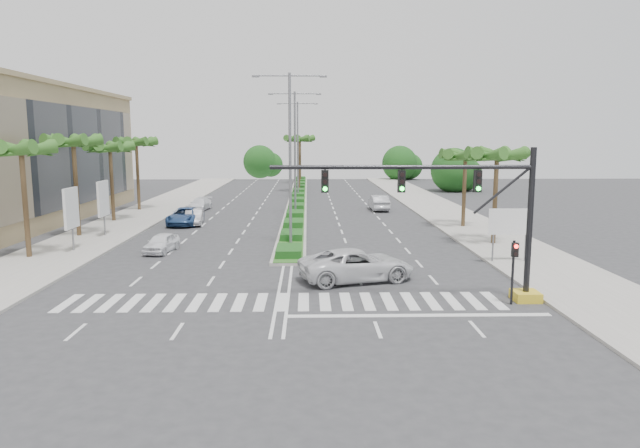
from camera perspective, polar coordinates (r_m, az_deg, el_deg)
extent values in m
plane|color=#333335|center=(27.00, -3.80, -7.80)|extent=(160.00, 160.00, 0.00)
cube|color=gray|center=(48.55, 15.51, -0.63)|extent=(6.00, 120.00, 0.15)
cube|color=gray|center=(49.30, -20.68, -0.74)|extent=(6.00, 120.00, 0.15)
cube|color=gray|center=(71.28, -2.23, 2.57)|extent=(2.20, 75.00, 0.20)
cube|color=#286121|center=(71.27, -2.23, 2.66)|extent=(1.80, 75.00, 0.04)
cube|color=tan|center=(58.59, -29.10, 5.96)|extent=(12.00, 36.00, 12.00)
cube|color=gold|center=(28.81, 19.87, -6.78)|extent=(1.20, 1.20, 0.45)
cylinder|color=black|center=(28.12, 20.23, 0.07)|extent=(0.28, 0.28, 7.00)
cylinder|color=black|center=(26.26, 8.20, 5.65)|extent=(12.00, 0.20, 0.20)
cylinder|color=black|center=(27.47, 17.67, 3.16)|extent=(2.53, 0.12, 2.15)
cube|color=black|center=(27.09, 15.51, 4.13)|extent=(0.32, 0.24, 1.00)
cylinder|color=#19E533|center=(26.99, 15.57, 3.43)|extent=(0.20, 0.06, 0.20)
cube|color=black|center=(26.30, 8.17, 4.23)|extent=(0.32, 0.24, 1.00)
cylinder|color=#19E533|center=(26.19, 8.20, 3.51)|extent=(0.20, 0.06, 0.20)
cube|color=black|center=(25.96, 0.51, 4.26)|extent=(0.32, 0.24, 1.00)
cylinder|color=#19E533|center=(25.85, 0.51, 3.53)|extent=(0.20, 0.06, 0.20)
cylinder|color=black|center=(27.65, 18.71, -4.63)|extent=(0.12, 0.12, 3.00)
cube|color=black|center=(27.29, 18.93, -2.46)|extent=(0.28, 0.22, 0.65)
cylinder|color=red|center=(27.14, 19.04, -2.13)|extent=(0.18, 0.05, 0.18)
cylinder|color=slate|center=(36.25, 16.93, -1.64)|extent=(0.10, 0.10, 2.80)
cylinder|color=slate|center=(36.92, 19.88, -1.60)|extent=(0.10, 0.10, 2.80)
cube|color=#0C6638|center=(36.38, 18.51, 0.24)|extent=(2.60, 0.08, 1.50)
cube|color=white|center=(36.34, 18.53, 0.23)|extent=(2.70, 0.02, 1.60)
cylinder|color=slate|center=(41.47, -23.50, -0.72)|extent=(0.12, 0.12, 2.80)
cube|color=white|center=(41.26, -23.63, 1.47)|extent=(0.18, 2.10, 2.70)
cube|color=#D8594C|center=(41.26, -23.63, 1.47)|extent=(0.12, 2.00, 2.60)
cylinder|color=slate|center=(47.01, -20.76, 0.46)|extent=(0.12, 0.12, 2.80)
cube|color=white|center=(46.83, -20.87, 2.40)|extent=(0.18, 2.10, 2.70)
cube|color=#D8594C|center=(46.83, -20.87, 2.40)|extent=(0.12, 2.00, 2.60)
cylinder|color=brown|center=(40.21, -27.39, 1.77)|extent=(0.32, 0.32, 7.00)
sphere|color=brown|center=(40.01, -27.72, 6.61)|extent=(0.70, 0.70, 0.70)
cone|color=#20551A|center=(39.53, -26.28, 6.55)|extent=(0.90, 3.62, 1.50)
cone|color=#20551A|center=(40.49, -26.30, 6.58)|extent=(3.39, 2.96, 1.50)
cone|color=#20551A|center=(41.08, -27.36, 6.52)|extent=(3.73, 1.68, 1.50)
cone|color=#20551A|center=(40.88, -28.67, 6.43)|extent=(2.38, 3.65, 1.50)
cone|color=#20551A|center=(40.03, -29.29, 6.36)|extent=(2.38, 3.65, 1.50)
cone|color=#20551A|center=(39.16, -28.73, 6.37)|extent=(3.73, 1.68, 1.50)
cone|color=#20551A|center=(38.94, -27.37, 6.46)|extent=(3.39, 2.96, 1.50)
cylinder|color=brown|center=(47.47, -23.19, 3.19)|extent=(0.32, 0.32, 7.40)
sphere|color=brown|center=(47.31, -23.45, 7.53)|extent=(0.70, 0.70, 0.70)
cone|color=#20551A|center=(46.91, -22.19, 7.48)|extent=(0.90, 3.62, 1.50)
cone|color=#20551A|center=(47.86, -22.29, 7.49)|extent=(3.39, 2.96, 1.50)
cone|color=#20551A|center=(48.40, -23.24, 7.44)|extent=(3.73, 1.68, 1.50)
cone|color=#20551A|center=(48.13, -24.33, 7.37)|extent=(2.38, 3.65, 1.50)
cone|color=#20551A|center=(47.25, -24.78, 7.33)|extent=(2.38, 3.65, 1.50)
cone|color=#20551A|center=(46.41, -24.22, 7.36)|extent=(3.73, 1.68, 1.50)
cone|color=#20551A|center=(46.26, -23.05, 7.42)|extent=(3.39, 2.96, 1.50)
cylinder|color=brown|center=(54.97, -20.09, 3.70)|extent=(0.32, 0.32, 6.80)
sphere|color=brown|center=(54.82, -20.27, 7.14)|extent=(0.70, 0.70, 0.70)
cone|color=#20551A|center=(54.47, -19.16, 7.08)|extent=(0.90, 3.62, 1.50)
cone|color=#20551A|center=(55.42, -19.30, 7.09)|extent=(3.39, 2.96, 1.50)
cone|color=#20551A|center=(55.91, -20.15, 7.06)|extent=(3.73, 1.68, 1.50)
cone|color=#20551A|center=(55.59, -21.08, 7.01)|extent=(2.38, 3.65, 1.50)
cone|color=#20551A|center=(54.70, -21.41, 6.97)|extent=(2.38, 3.65, 1.50)
cone|color=#20551A|center=(53.88, -20.88, 6.98)|extent=(3.73, 1.68, 1.50)
cone|color=#20551A|center=(53.78, -19.86, 7.03)|extent=(3.39, 2.96, 1.50)
cylinder|color=brown|center=(62.56, -17.75, 4.54)|extent=(0.32, 0.32, 7.20)
sphere|color=brown|center=(62.43, -17.90, 7.74)|extent=(0.70, 0.70, 0.70)
cone|color=#20551A|center=(62.13, -16.92, 7.69)|extent=(0.90, 3.62, 1.50)
cone|color=#20551A|center=(63.07, -17.07, 7.69)|extent=(3.39, 2.96, 1.50)
cone|color=#20551A|center=(63.53, -17.84, 7.66)|extent=(3.73, 1.68, 1.50)
cone|color=#20551A|center=(63.18, -18.64, 7.62)|extent=(2.38, 3.65, 1.50)
cone|color=#20551A|center=(62.27, -18.91, 7.60)|extent=(2.38, 3.65, 1.50)
cone|color=#20551A|center=(61.48, -18.40, 7.62)|extent=(3.73, 1.68, 1.50)
cone|color=#20551A|center=(61.42, -17.51, 7.66)|extent=(3.39, 2.96, 1.50)
cylinder|color=brown|center=(42.26, 17.10, 2.31)|extent=(0.32, 0.32, 6.50)
sphere|color=brown|center=(42.05, 17.29, 6.58)|extent=(0.70, 0.70, 0.70)
cone|color=#20551A|center=(42.41, 18.70, 6.39)|extent=(0.90, 3.62, 1.50)
cone|color=#20551A|center=(43.09, 17.79, 6.46)|extent=(3.39, 2.96, 1.50)
cone|color=#20551A|center=(42.99, 16.52, 6.51)|extent=(3.73, 1.68, 1.50)
cone|color=#20551A|center=(42.20, 15.80, 6.51)|extent=(2.38, 3.65, 1.50)
cone|color=#20551A|center=(41.29, 16.18, 6.45)|extent=(2.38, 3.65, 1.50)
cone|color=#20551A|center=(40.96, 17.43, 6.38)|extent=(3.73, 1.68, 1.50)
cone|color=#20551A|center=(41.46, 18.57, 6.36)|extent=(3.39, 2.96, 1.50)
cylinder|color=brown|center=(49.89, 14.22, 3.16)|extent=(0.32, 0.32, 6.20)
sphere|color=brown|center=(49.71, 14.35, 6.61)|extent=(0.70, 0.70, 0.70)
cone|color=#20551A|center=(50.02, 15.57, 6.46)|extent=(0.90, 3.62, 1.50)
cone|color=#20551A|center=(50.72, 14.84, 6.51)|extent=(3.39, 2.96, 1.50)
cone|color=#20551A|center=(50.68, 13.75, 6.55)|extent=(3.73, 1.68, 1.50)
cone|color=#20551A|center=(49.92, 13.10, 6.55)|extent=(2.38, 3.65, 1.50)
cone|color=#20551A|center=(48.99, 13.37, 6.50)|extent=(2.38, 3.65, 1.50)
cone|color=#20551A|center=(48.61, 14.41, 6.45)|extent=(3.73, 1.68, 1.50)
cone|color=#20551A|center=(49.07, 15.39, 6.43)|extent=(3.39, 2.96, 1.50)
cylinder|color=brown|center=(80.97, -2.12, 5.89)|extent=(0.32, 0.32, 7.50)
sphere|color=brown|center=(80.88, -2.14, 8.47)|extent=(0.70, 0.70, 0.70)
cone|color=#20551A|center=(80.87, -1.35, 8.40)|extent=(0.90, 3.62, 1.50)
cone|color=#20551A|center=(81.73, -1.64, 8.40)|extent=(3.39, 2.96, 1.50)
cone|color=#20551A|center=(81.96, -2.30, 8.40)|extent=(3.73, 1.68, 1.50)
cone|color=#20551A|center=(81.38, -2.84, 8.40)|extent=(2.38, 3.65, 1.50)
cone|color=#20551A|center=(80.42, -2.86, 8.39)|extent=(2.38, 3.65, 1.50)
cone|color=#20551A|center=(79.81, -2.33, 8.39)|extent=(3.73, 1.68, 1.50)
cone|color=#20551A|center=(80.01, -1.65, 8.40)|extent=(3.39, 2.96, 1.50)
cylinder|color=brown|center=(95.96, -1.99, 6.32)|extent=(0.32, 0.32, 7.50)
sphere|color=brown|center=(95.88, -2.00, 8.50)|extent=(0.70, 0.70, 0.70)
cone|color=#20551A|center=(95.87, -1.34, 8.44)|extent=(0.90, 3.62, 1.50)
cone|color=#20551A|center=(96.73, -1.59, 8.44)|extent=(3.39, 2.96, 1.50)
cone|color=#20551A|center=(96.95, -2.14, 8.44)|extent=(3.73, 1.68, 1.50)
cone|color=#20551A|center=(96.37, -2.60, 8.43)|extent=(2.38, 3.65, 1.50)
cone|color=#20551A|center=(95.42, -2.61, 8.43)|extent=(2.38, 3.65, 1.50)
cone|color=#20551A|center=(94.81, -2.16, 8.43)|extent=(3.73, 1.68, 1.50)
cone|color=#20551A|center=(95.01, -1.59, 8.44)|extent=(3.39, 2.96, 1.50)
cylinder|color=slate|center=(39.92, -3.01, 6.29)|extent=(0.20, 0.20, 12.00)
cylinder|color=slate|center=(40.16, -4.84, 14.57)|extent=(2.40, 0.10, 0.10)
cylinder|color=slate|center=(40.09, -1.30, 14.61)|extent=(2.40, 0.10, 0.10)
cube|color=slate|center=(40.24, -6.45, 14.46)|extent=(0.50, 0.25, 0.12)
cube|color=slate|center=(40.10, 0.32, 14.54)|extent=(0.50, 0.25, 0.12)
cylinder|color=slate|center=(55.91, -2.51, 6.96)|extent=(0.20, 0.20, 12.00)
cylinder|color=slate|center=(56.08, -3.81, 12.88)|extent=(2.40, 0.10, 0.10)
cylinder|color=slate|center=(56.03, -1.29, 12.91)|extent=(2.40, 0.10, 0.10)
cube|color=slate|center=(56.13, -4.96, 12.82)|extent=(0.50, 0.25, 0.12)
cube|color=slate|center=(56.03, -0.14, 12.86)|extent=(0.50, 0.25, 0.12)
cylinder|color=slate|center=(71.90, -2.24, 7.33)|extent=(0.20, 0.20, 12.00)
cylinder|color=slate|center=(72.03, -3.24, 11.94)|extent=(2.40, 0.10, 0.10)
cylinder|color=slate|center=(71.99, -1.29, 11.96)|extent=(2.40, 0.10, 0.10)
cube|color=slate|center=(72.07, -4.14, 11.89)|extent=(0.50, 0.25, 0.12)
cube|color=slate|center=(72.00, -0.40, 11.92)|extent=(0.50, 0.25, 0.12)
imported|color=white|center=(39.70, -15.58, -1.83)|extent=(2.00, 3.89, 1.27)
imported|color=#AEADB2|center=(51.58, -12.48, 0.70)|extent=(1.93, 4.32, 1.38)
imported|color=navy|center=(51.71, -13.34, 0.76)|extent=(2.62, 5.46, 1.50)
imported|color=white|center=(61.78, -11.93, 1.95)|extent=(2.28, 4.56, 1.27)
imported|color=silver|center=(30.74, 3.71, -4.10)|extent=(6.73, 4.44, 1.72)
imported|color=#B2B3B7|center=(60.73, 5.89, 2.14)|extent=(1.81, 4.94, 1.62)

